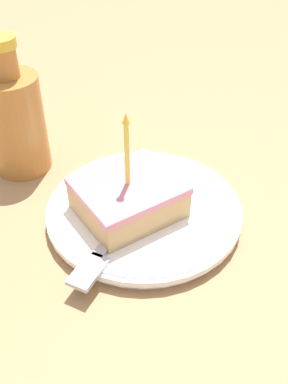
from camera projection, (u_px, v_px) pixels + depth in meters
ground_plane at (127, 232)px, 0.54m from camera, size 2.40×2.40×0.04m
plate at (144, 211)px, 0.52m from camera, size 0.22×0.22×0.02m
cake_slice at (128, 197)px, 0.50m from camera, size 0.09×0.11×0.13m
fork at (119, 231)px, 0.48m from camera, size 0.11×0.18×0.00m
bottle at (15, 120)px, 0.56m from camera, size 0.07×0.07×0.18m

